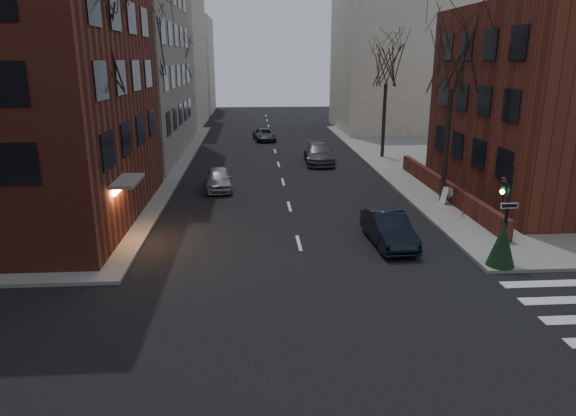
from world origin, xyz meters
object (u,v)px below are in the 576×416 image
Objects in this scene: streetlamp_near at (150,124)px; evergreen_shrub at (502,244)px; parked_sedan at (389,229)px; tree_left_b at (147,45)px; car_lane_far at (264,135)px; traffic_signal at (505,219)px; tree_left_c at (177,59)px; streetlamp_far at (188,99)px; sandwich_board at (447,195)px; car_lane_gray at (319,154)px; tree_left_a at (94,48)px; tree_right_b at (387,64)px; car_lane_silver at (218,179)px; tree_right_a at (454,59)px.

streetlamp_near is 21.10m from evergreen_shrub.
parked_sedan is (12.20, -10.41, -3.51)m from streetlamp_near.
evergreen_shrub is at bearing -46.68° from tree_left_b.
traffic_signal is at bearing -82.34° from car_lane_far.
traffic_signal is at bearing 64.90° from evergreen_shrub.
tree_left_c is 2.28× the size of car_lane_far.
streetlamp_far is 1.43× the size of parked_sedan.
parked_sedan is at bearing 140.15° from evergreen_shrub.
sandwich_board is at bearing -14.71° from streetlamp_near.
streetlamp_near is 14.52m from car_lane_gray.
tree_left_a is 1.63× the size of streetlamp_near.
car_lane_gray is (12.04, 16.25, -7.69)m from tree_left_a.
tree_right_b is at bearing 73.91° from parked_sedan.
car_lane_silver is at bearing -75.58° from tree_left_c.
car_lane_far is 26.65m from sandwich_board.
traffic_signal is 23.71m from tree_right_b.
streetlamp_far is (0.60, 2.00, -3.79)m from tree_left_c.
tree_right_b is (17.60, -8.00, -0.44)m from tree_left_c.
traffic_signal is 0.39× the size of tree_left_a.
parked_sedan is at bearing -56.80° from car_lane_silver.
tree_right_b reaches higher than evergreen_shrub.
parked_sedan reaches higher than sandwich_board.
streetlamp_near is 6.64× the size of sandwich_board.
traffic_signal is 0.94× the size of car_lane_far.
tree_left_b is 2.01× the size of car_lane_gray.
streetlamp_near is at bearing -81.47° from tree_left_b.
tree_left_a is 5.68× the size of evergreen_shrub.
streetlamp_near is at bearing -142.29° from car_lane_gray.
car_lane_gray is at bearing -38.99° from tree_left_c.
streetlamp_far is 30.10m from sandwich_board.
car_lane_silver reaches higher than car_lane_far.
car_lane_gray is 2.98× the size of evergreen_shrub.
tree_left_b is 1.11× the size of tree_right_a.
traffic_signal is 4.23× the size of sandwich_board.
car_lane_gray is at bearing 102.47° from traffic_signal.
car_lane_far is at bearing 110.40° from car_lane_gray.
tree_right_a is 7.42m from sandwich_board.
car_lane_far is at bearing 96.02° from parked_sedan.
tree_left_a is 0.95× the size of tree_left_b.
tree_right_a is (17.60, -8.00, -0.88)m from tree_left_b.
parked_sedan is at bearing -40.47° from streetlamp_near.
car_lane_far is (-9.60, 10.32, -6.99)m from tree_right_b.
car_lane_gray is 1.26× the size of car_lane_far.
parked_sedan is 31.10m from car_lane_far.
tree_left_c is (-16.74, 31.01, 6.12)m from traffic_signal.
streetlamp_far is at bearing 149.53° from tree_right_b.
tree_left_c is 1.55× the size of streetlamp_far.
streetlamp_near reaches higher than car_lane_silver.
tree_right_a reaches higher than sandwich_board.
tree_left_a is at bearing 161.57° from evergreen_shrub.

